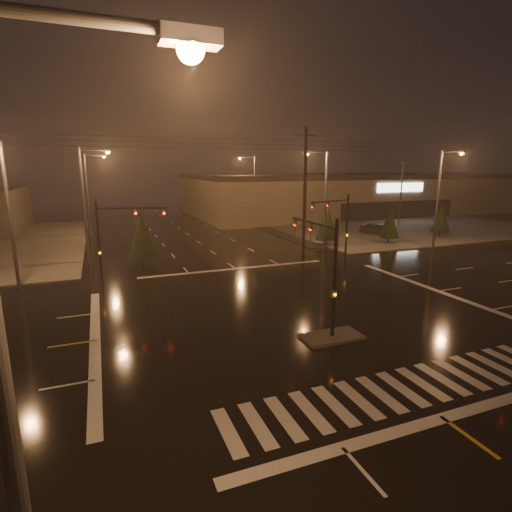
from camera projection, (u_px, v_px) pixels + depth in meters
name	position (u px, v px, depth m)	size (l,w,h in m)	color
ground	(295.00, 312.00, 23.52)	(140.00, 140.00, 0.00)	black
sidewalk_ne	(381.00, 222.00, 61.49)	(36.00, 36.00, 0.12)	#46443F
median_island	(332.00, 337.00, 19.87)	(3.00, 1.60, 0.15)	#46443F
crosswalk	(402.00, 388.00, 15.34)	(15.00, 2.60, 0.01)	beige
stop_bar_near	(443.00, 418.00, 13.53)	(16.00, 0.50, 0.01)	beige
stop_bar_far	(236.00, 269.00, 33.51)	(16.00, 0.50, 0.01)	beige
parking_lot	(415.00, 222.00, 61.47)	(50.00, 24.00, 0.08)	black
retail_building	(349.00, 191.00, 76.98)	(60.20, 28.30, 7.20)	#746C53
signal_mast_median	(325.00, 261.00, 19.92)	(0.25, 4.59, 6.00)	black
signal_mast_ne	(340.00, 220.00, 35.30)	(4.84, 1.86, 6.00)	black
signal_mast_nw	(113.00, 232.00, 28.50)	(4.84, 1.86, 6.00)	black
streetlight_0	(34.00, 388.00, 4.64)	(2.77, 0.32, 10.00)	#38383A
streetlight_1	(87.00, 197.00, 34.61)	(2.77, 0.32, 10.00)	#38383A
streetlight_2	(89.00, 188.00, 49.14)	(2.77, 0.32, 10.00)	#38383A
streetlight_3	(323.00, 193.00, 40.80)	(2.77, 0.32, 10.00)	#38383A
streetlight_4	(253.00, 185.00, 58.96)	(2.77, 0.32, 10.00)	#38383A
streetlight_5	(7.00, 206.00, 26.70)	(0.32, 2.77, 10.00)	#38383A
streetlight_6	(441.00, 193.00, 40.29)	(0.32, 2.77, 10.00)	#38383A
utility_pole_1	(305.00, 191.00, 37.77)	(2.20, 0.32, 12.00)	black
conifer_0	(327.00, 222.00, 42.85)	(2.37, 2.37, 4.40)	black
conifer_1	(390.00, 223.00, 44.07)	(2.15, 2.15, 4.06)	black
conifer_2	(441.00, 218.00, 48.05)	(2.15, 2.15, 4.06)	black
conifer_3	(142.00, 234.00, 34.72)	(2.49, 2.49, 4.58)	black
car_parked	(377.00, 229.00, 50.46)	(1.72, 4.28, 1.46)	black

